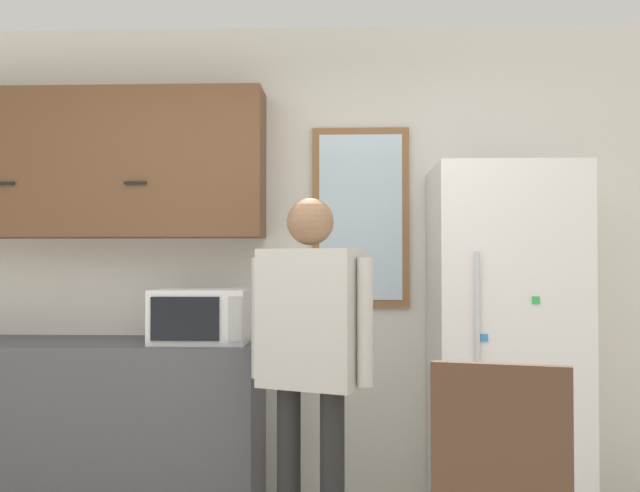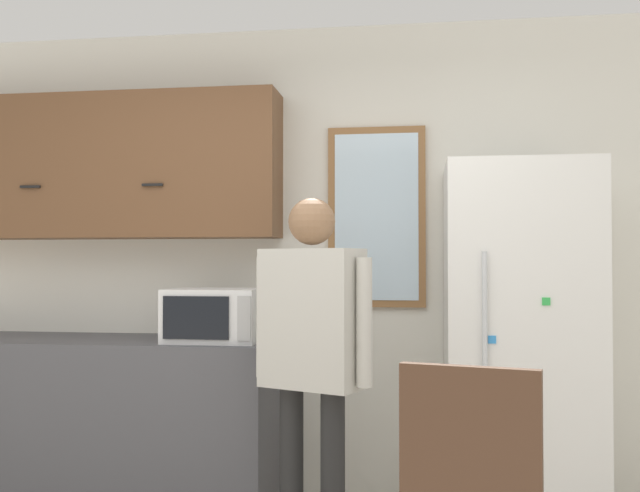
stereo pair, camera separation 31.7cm
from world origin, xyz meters
name	(u,v)px [view 2 (the right image)]	position (x,y,z in m)	size (l,w,h in m)	color
back_wall	(306,259)	(0.00, 2.10, 1.35)	(6.00, 0.06, 2.70)	silver
counter	(89,420)	(-1.17, 1.76, 0.45)	(2.07, 0.63, 0.91)	#4C4C51
upper_cabinets	(104,168)	(-1.17, 1.92, 1.89)	(2.07, 0.33, 0.83)	brown
microwave	(215,315)	(-0.43, 1.70, 1.05)	(0.50, 0.39, 0.28)	white
person	(312,337)	(0.17, 1.21, 0.99)	(0.56, 0.38, 1.63)	black
refrigerator	(519,344)	(1.16, 1.73, 0.92)	(0.74, 0.70, 1.83)	white
window	(377,217)	(0.41, 2.06, 1.59)	(0.55, 0.05, 1.03)	olive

